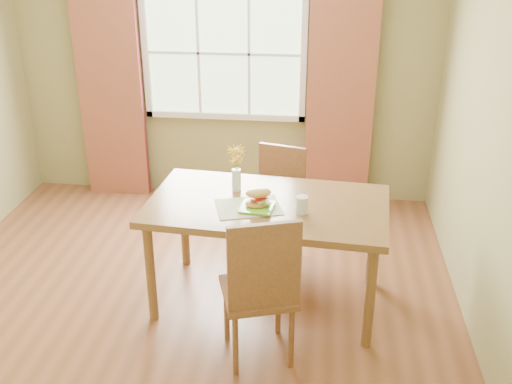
{
  "coord_description": "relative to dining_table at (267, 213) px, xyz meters",
  "views": [
    {
      "loc": [
        0.98,
        -3.92,
        2.72
      ],
      "look_at": [
        0.54,
        -0.1,
        0.94
      ],
      "focal_mm": 42.0,
      "sensor_mm": 36.0,
      "label": 1
    }
  ],
  "objects": [
    {
      "name": "curtain_left",
      "position": [
        -1.77,
        1.83,
        0.35
      ],
      "size": [
        0.65,
        0.08,
        2.2
      ],
      "primitive_type": "cube",
      "color": "maroon",
      "rests_on": "room"
    },
    {
      "name": "croissant_sandwich",
      "position": [
        -0.06,
        -0.11,
        0.17
      ],
      "size": [
        0.22,
        0.18,
        0.14
      ],
      "rotation": [
        0.0,
        0.0,
        0.35
      ],
      "color": "gold",
      "rests_on": "plate"
    },
    {
      "name": "dining_table",
      "position": [
        0.0,
        0.0,
        0.0
      ],
      "size": [
        1.8,
        1.11,
        0.84
      ],
      "rotation": [
        0.0,
        0.0,
        -0.08
      ],
      "color": "brown",
      "rests_on": "room"
    },
    {
      "name": "plate",
      "position": [
        -0.06,
        -0.12,
        0.1
      ],
      "size": [
        0.25,
        0.25,
        0.01
      ],
      "primitive_type": "cube",
      "rotation": [
        0.0,
        0.0,
        -0.12
      ],
      "color": "#76CC33",
      "rests_on": "placemat"
    },
    {
      "name": "placemat",
      "position": [
        -0.13,
        -0.09,
        0.09
      ],
      "size": [
        0.53,
        0.45,
        0.01
      ],
      "primitive_type": "cube",
      "rotation": [
        0.0,
        0.0,
        0.3
      ],
      "color": "beige",
      "rests_on": "dining_table"
    },
    {
      "name": "water_glass",
      "position": [
        0.25,
        -0.14,
        0.15
      ],
      "size": [
        0.08,
        0.08,
        0.13
      ],
      "color": "silver",
      "rests_on": "dining_table"
    },
    {
      "name": "window",
      "position": [
        -0.62,
        1.92,
        0.75
      ],
      "size": [
        1.62,
        0.06,
        1.32
      ],
      "color": "#B7DEA8",
      "rests_on": "room"
    },
    {
      "name": "flower_vase",
      "position": [
        -0.25,
        0.19,
        0.3
      ],
      "size": [
        0.14,
        0.14,
        0.35
      ],
      "color": "silver",
      "rests_on": "dining_table"
    },
    {
      "name": "curtain_right",
      "position": [
        0.53,
        1.83,
        0.35
      ],
      "size": [
        0.65,
        0.08,
        2.2
      ],
      "primitive_type": "cube",
      "color": "maroon",
      "rests_on": "room"
    },
    {
      "name": "room",
      "position": [
        -0.62,
        0.05,
        0.6
      ],
      "size": [
        4.24,
        3.84,
        2.74
      ],
      "color": "brown",
      "rests_on": "ground"
    },
    {
      "name": "chair_near",
      "position": [
        0.03,
        -0.71,
        -0.16
      ],
      "size": [
        0.57,
        0.57,
        1.09
      ],
      "rotation": [
        0.0,
        0.0,
        0.31
      ],
      "color": "brown",
      "rests_on": "room"
    },
    {
      "name": "chair_far",
      "position": [
        0.02,
        0.7,
        -0.21
      ],
      "size": [
        0.5,
        0.5,
        0.98
      ],
      "rotation": [
        0.0,
        0.0,
        -0.25
      ],
      "color": "brown",
      "rests_on": "room"
    }
  ]
}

